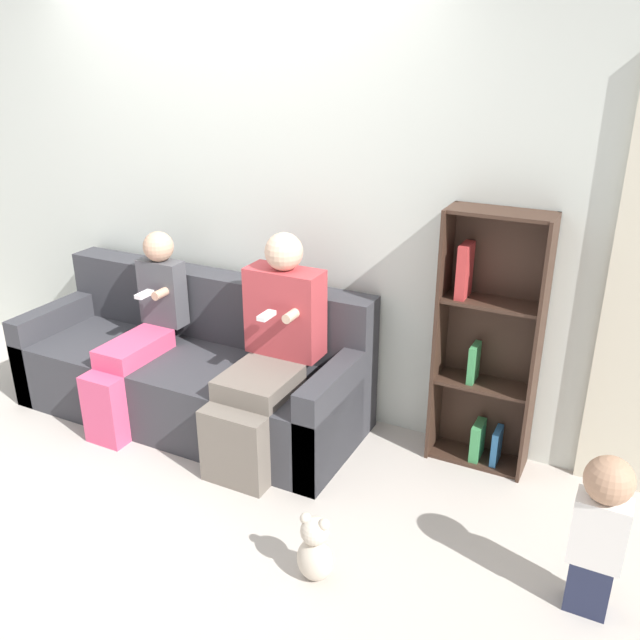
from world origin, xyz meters
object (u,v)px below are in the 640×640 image
Objects in this scene: adult_seated at (269,348)px; child_seated at (140,332)px; bookshelf at (487,345)px; toddler_standing at (600,528)px; teddy_bear at (315,550)px; couch at (193,370)px.

adult_seated reaches higher than child_seated.
toddler_standing is at bearing -52.10° from bookshelf.
toddler_standing is (1.74, -0.43, -0.22)m from adult_seated.
bookshelf is 1.39m from teddy_bear.
couch reaches higher than toddler_standing.
bookshelf is 4.27× the size of teddy_bear.
child_seated is (-0.87, -0.03, -0.07)m from adult_seated.
bookshelf reaches higher than couch.
adult_seated is 0.87× the size of bookshelf.
adult_seated is 1.80m from toddler_standing.
bookshelf is at bearing 22.69° from adult_seated.
bookshelf is (1.06, 0.44, 0.05)m from adult_seated.
bookshelf reaches higher than adult_seated.
child_seated is (-0.25, -0.16, 0.27)m from couch.
couch is 1.75× the size of adult_seated.
bookshelf reaches higher than child_seated.
toddler_standing is 1.14m from bookshelf.
adult_seated reaches higher than teddy_bear.
couch is 1.52× the size of bookshelf.
couch is 1.60m from teddy_bear.
couch is at bearing 32.93° from child_seated.
teddy_bear is at bearing -26.14° from child_seated.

